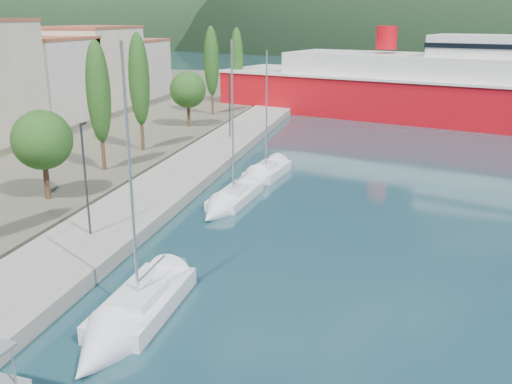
# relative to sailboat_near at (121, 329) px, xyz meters

# --- Properties ---
(ground) EXTENTS (1400.00, 1400.00, 0.00)m
(ground) POSITION_rel_sailboat_near_xyz_m (3.27, 115.06, -0.33)
(ground) COLOR #1B3D46
(quay) EXTENTS (5.00, 88.00, 0.80)m
(quay) POSITION_rel_sailboat_near_xyz_m (-5.73, 21.06, 0.07)
(quay) COLOR gray
(quay) RESTS_ON ground
(town_buildings) EXTENTS (9.20, 69.20, 11.30)m
(town_buildings) POSITION_rel_sailboat_near_xyz_m (-28.73, 31.97, 5.24)
(town_buildings) COLOR beige
(town_buildings) RESTS_ON land_strip
(tree_row) EXTENTS (3.87, 63.00, 11.05)m
(tree_row) POSITION_rel_sailboat_near_xyz_m (-11.75, 26.63, 5.59)
(tree_row) COLOR #47301E
(tree_row) RESTS_ON land_strip
(lamp_posts) EXTENTS (0.15, 48.55, 6.06)m
(lamp_posts) POSITION_rel_sailboat_near_xyz_m (-5.73, 10.01, 3.76)
(lamp_posts) COLOR #2D2D33
(lamp_posts) RESTS_ON quay
(sailboat_near) EXTENTS (2.60, 8.55, 12.26)m
(sailboat_near) POSITION_rel_sailboat_near_xyz_m (0.00, 0.00, 0.00)
(sailboat_near) COLOR silver
(sailboat_near) RESTS_ON ground
(sailboat_mid) EXTENTS (2.86, 8.20, 11.56)m
(sailboat_mid) POSITION_rel_sailboat_near_xyz_m (-0.53, 15.96, -0.04)
(sailboat_mid) COLOR silver
(sailboat_mid) RESTS_ON ground
(sailboat_far) EXTENTS (3.20, 7.46, 10.62)m
(sailboat_far) POSITION_rel_sailboat_near_xyz_m (0.16, 22.99, -0.03)
(sailboat_far) COLOR silver
(sailboat_far) RESTS_ON ground
(ferry) EXTENTS (59.65, 29.41, 11.64)m
(ferry) POSITION_rel_sailboat_near_xyz_m (16.16, 54.48, 3.22)
(ferry) COLOR red
(ferry) RESTS_ON ground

